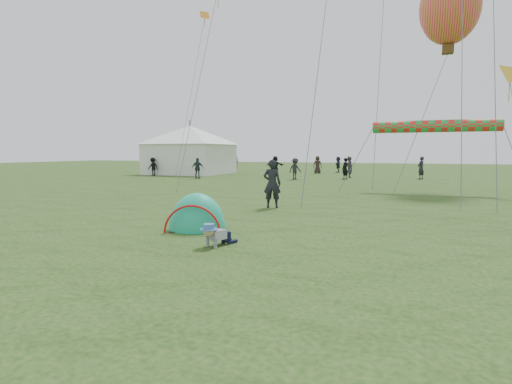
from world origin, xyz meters
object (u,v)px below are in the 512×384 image
(event_marquee, at_px, (190,148))
(balloon_kite, at_px, (450,12))
(popup_tent, at_px, (197,230))
(standing_adult, at_px, (272,184))
(crawling_toddler, at_px, (216,234))

(event_marquee, xyz_separation_m, balloon_kite, (21.76, -7.72, 7.57))
(popup_tent, bearing_deg, balloon_kite, 50.46)
(event_marquee, height_order, balloon_kite, balloon_kite)
(popup_tent, xyz_separation_m, event_marquee, (-14.69, 24.31, 2.49))
(standing_adult, relative_size, balloon_kite, 0.40)
(crawling_toddler, xyz_separation_m, popup_tent, (-1.36, 1.53, -0.28))
(crawling_toddler, height_order, event_marquee, event_marquee)
(crawling_toddler, height_order, standing_adult, standing_adult)
(standing_adult, bearing_deg, balloon_kite, -131.46)
(popup_tent, xyz_separation_m, standing_adult, (0.49, 4.84, 0.92))
(popup_tent, height_order, standing_adult, standing_adult)
(standing_adult, xyz_separation_m, balloon_kite, (6.59, 11.74, 9.14))
(crawling_toddler, xyz_separation_m, standing_adult, (-0.87, 6.38, 0.65))
(crawling_toddler, bearing_deg, event_marquee, 141.02)
(popup_tent, xyz_separation_m, balloon_kite, (7.08, 16.59, 10.06))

